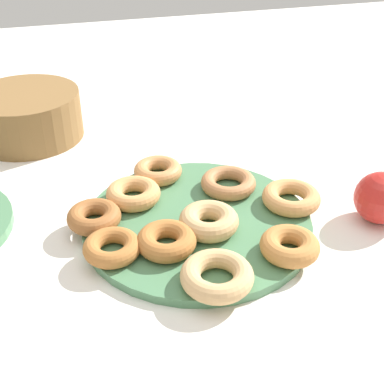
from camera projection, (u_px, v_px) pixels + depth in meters
name	position (u px, v px, depth m)	size (l,w,h in m)	color
ground_plane	(197.00, 227.00, 0.79)	(2.40, 2.40, 0.00)	white
donut_plate	(197.00, 223.00, 0.78)	(0.34, 0.34, 0.01)	#4C7F56
donut_0	(209.00, 221.00, 0.75)	(0.09, 0.09, 0.03)	tan
donut_1	(158.00, 171.00, 0.88)	(0.08, 0.08, 0.02)	#C6844C
donut_2	(94.00, 217.00, 0.76)	(0.08, 0.08, 0.03)	#995B2D
donut_3	(217.00, 276.00, 0.66)	(0.09, 0.09, 0.03)	tan
donut_4	(167.00, 241.00, 0.72)	(0.08, 0.08, 0.03)	#AD6B33
donut_5	(228.00, 183.00, 0.85)	(0.09, 0.09, 0.02)	#B27547
donut_6	(291.00, 197.00, 0.81)	(0.09, 0.09, 0.03)	tan
donut_7	(290.00, 246.00, 0.71)	(0.08, 0.08, 0.03)	#BC7A3D
donut_8	(112.00, 247.00, 0.71)	(0.08, 0.08, 0.02)	#AD6B33
donut_9	(133.00, 194.00, 0.82)	(0.09, 0.09, 0.03)	tan
basket	(27.00, 115.00, 1.02)	(0.21, 0.21, 0.09)	brown
apple	(381.00, 198.00, 0.78)	(0.08, 0.08, 0.08)	red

